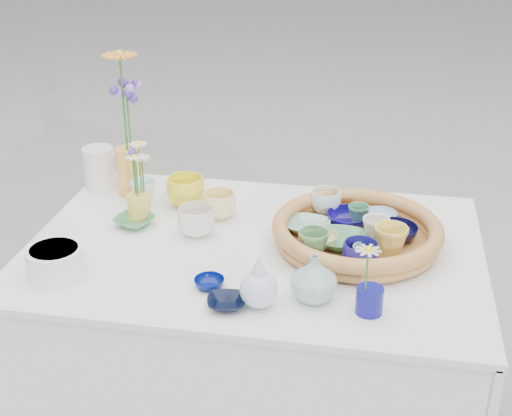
# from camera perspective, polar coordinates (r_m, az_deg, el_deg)

# --- Properties ---
(wicker_tray) EXTENTS (0.47, 0.47, 0.08)m
(wicker_tray) POSITION_cam_1_polar(r_m,az_deg,el_deg) (2.00, 8.08, -1.99)
(wicker_tray) COLOR #A16131
(wicker_tray) RESTS_ON display_table
(tray_ceramic_0) EXTENTS (0.15, 0.15, 0.04)m
(tray_ceramic_0) POSITION_cam_1_polar(r_m,az_deg,el_deg) (2.08, 7.37, -0.89)
(tray_ceramic_0) COLOR #12086B
(tray_ceramic_0) RESTS_ON wicker_tray
(tray_ceramic_1) EXTENTS (0.16, 0.16, 0.04)m
(tray_ceramic_1) POSITION_cam_1_polar(r_m,az_deg,el_deg) (2.02, 11.09, -1.93)
(tray_ceramic_1) COLOR black
(tray_ceramic_1) RESTS_ON wicker_tray
(tray_ceramic_2) EXTENTS (0.10, 0.10, 0.08)m
(tray_ceramic_2) POSITION_cam_1_polar(r_m,az_deg,el_deg) (1.92, 10.72, -2.63)
(tray_ceramic_2) COLOR #E2C551
(tray_ceramic_2) RESTS_ON wicker_tray
(tray_ceramic_3) EXTENTS (0.14, 0.14, 0.03)m
(tray_ceramic_3) POSITION_cam_1_polar(r_m,az_deg,el_deg) (1.96, 6.87, -2.61)
(tray_ceramic_3) COLOR #478E5C
(tray_ceramic_3) RESTS_ON wicker_tray
(tray_ceramic_4) EXTENTS (0.10, 0.10, 0.08)m
(tray_ceramic_4) POSITION_cam_1_polar(r_m,az_deg,el_deg) (1.89, 4.64, -2.89)
(tray_ceramic_4) COLOR #5B8C58
(tray_ceramic_4) RESTS_ON wicker_tray
(tray_ceramic_5) EXTENTS (0.14, 0.14, 0.03)m
(tray_ceramic_5) POSITION_cam_1_polar(r_m,az_deg,el_deg) (2.03, 4.21, -1.51)
(tray_ceramic_5) COLOR #87B49F
(tray_ceramic_5) RESTS_ON wicker_tray
(tray_ceramic_6) EXTENTS (0.10, 0.10, 0.07)m
(tray_ceramic_6) POSITION_cam_1_polar(r_m,az_deg,el_deg) (2.14, 5.60, 0.51)
(tray_ceramic_6) COLOR silver
(tray_ceramic_6) RESTS_ON wicker_tray
(tray_ceramic_7) EXTENTS (0.08, 0.08, 0.07)m
(tray_ceramic_7) POSITION_cam_1_polar(r_m,az_deg,el_deg) (1.99, 9.55, -1.73)
(tray_ceramic_7) COLOR white
(tray_ceramic_7) RESTS_ON wicker_tray
(tray_ceramic_8) EXTENTS (0.12, 0.12, 0.03)m
(tray_ceramic_8) POSITION_cam_1_polar(r_m,az_deg,el_deg) (2.11, 9.98, -0.70)
(tray_ceramic_8) COLOR #99B3D9
(tray_ceramic_8) RESTS_ON wicker_tray
(tray_ceramic_9) EXTENTS (0.13, 0.13, 0.08)m
(tray_ceramic_9) POSITION_cam_1_polar(r_m,az_deg,el_deg) (1.85, 8.34, -3.79)
(tray_ceramic_9) COLOR navy
(tray_ceramic_9) RESTS_ON wicker_tray
(tray_ceramic_10) EXTENTS (0.13, 0.13, 0.03)m
(tray_ceramic_10) POSITION_cam_1_polar(r_m,az_deg,el_deg) (1.96, 4.96, -2.54)
(tray_ceramic_10) COLOR #FFD37E
(tray_ceramic_10) RESTS_ON wicker_tray
(tray_ceramic_11) EXTENTS (0.07, 0.07, 0.06)m
(tray_ceramic_11) POSITION_cam_1_polar(r_m,az_deg,el_deg) (1.87, 8.60, -3.78)
(tray_ceramic_11) COLOR #93DDC8
(tray_ceramic_11) RESTS_ON wicker_tray
(tray_ceramic_12) EXTENTS (0.07, 0.07, 0.06)m
(tray_ceramic_12) POSITION_cam_1_polar(r_m,az_deg,el_deg) (2.08, 8.19, -0.53)
(tray_ceramic_12) COLOR #46885C
(tray_ceramic_12) RESTS_ON wicker_tray
(loose_ceramic_0) EXTENTS (0.12, 0.12, 0.09)m
(loose_ceramic_0) POSITION_cam_1_polar(r_m,az_deg,el_deg) (2.22, -5.65, 1.34)
(loose_ceramic_0) COLOR yellow
(loose_ceramic_0) RESTS_ON display_table
(loose_ceramic_1) EXTENTS (0.14, 0.14, 0.08)m
(loose_ceramic_1) POSITION_cam_1_polar(r_m,az_deg,el_deg) (2.14, -2.94, 0.25)
(loose_ceramic_1) COLOR #FFDC92
(loose_ceramic_1) RESTS_ON display_table
(loose_ceramic_2) EXTENTS (0.14, 0.14, 0.03)m
(loose_ceramic_2) POSITION_cam_1_polar(r_m,az_deg,el_deg) (2.13, -9.72, -1.06)
(loose_ceramic_2) COLOR #428754
(loose_ceramic_2) RESTS_ON display_table
(loose_ceramic_3) EXTENTS (0.13, 0.13, 0.08)m
(loose_ceramic_3) POSITION_cam_1_polar(r_m,az_deg,el_deg) (2.04, -4.81, -1.06)
(loose_ceramic_3) COLOR silver
(loose_ceramic_3) RESTS_ON display_table
(loose_ceramic_4) EXTENTS (0.10, 0.10, 0.02)m
(loose_ceramic_4) POSITION_cam_1_polar(r_m,az_deg,el_deg) (1.81, -3.76, -6.00)
(loose_ceramic_4) COLOR #03105D
(loose_ceramic_4) RESTS_ON display_table
(loose_ceramic_5) EXTENTS (0.09, 0.09, 0.07)m
(loose_ceramic_5) POSITION_cam_1_polar(r_m,az_deg,el_deg) (2.26, -9.01, 1.31)
(loose_ceramic_5) COLOR #BFECE9
(loose_ceramic_5) RESTS_ON display_table
(loose_ceramic_6) EXTENTS (0.11, 0.11, 0.02)m
(loose_ceramic_6) POSITION_cam_1_polar(r_m,az_deg,el_deg) (1.73, -2.38, -7.58)
(loose_ceramic_6) COLOR black
(loose_ceramic_6) RESTS_ON display_table
(fluted_bowl) EXTENTS (0.18, 0.18, 0.08)m
(fluted_bowl) POSITION_cam_1_polar(r_m,az_deg,el_deg) (1.91, -15.76, -4.15)
(fluted_bowl) COLOR white
(fluted_bowl) RESTS_ON display_table
(bud_vase_paleblue) EXTENTS (0.10, 0.10, 0.14)m
(bud_vase_paleblue) POSITION_cam_1_polar(r_m,az_deg,el_deg) (1.70, 0.22, -5.81)
(bud_vase_paleblue) COLOR silver
(bud_vase_paleblue) RESTS_ON display_table
(bud_vase_seafoam) EXTENTS (0.13, 0.13, 0.12)m
(bud_vase_seafoam) POSITION_cam_1_polar(r_m,az_deg,el_deg) (1.74, 4.66, -5.59)
(bud_vase_seafoam) COLOR #8EB2A7
(bud_vase_seafoam) RESTS_ON display_table
(bud_vase_cobalt) EXTENTS (0.08, 0.08, 0.07)m
(bud_vase_cobalt) POSITION_cam_1_polar(r_m,az_deg,el_deg) (1.72, 9.06, -7.31)
(bud_vase_cobalt) COLOR navy
(bud_vase_cobalt) RESTS_ON display_table
(single_daisy) EXTENTS (0.09, 0.09, 0.13)m
(single_daisy) POSITION_cam_1_polar(r_m,az_deg,el_deg) (1.67, 8.86, -4.96)
(single_daisy) COLOR silver
(single_daisy) RESTS_ON bud_vase_cobalt
(tall_vase_yellow) EXTENTS (0.09, 0.09, 0.15)m
(tall_vase_yellow) POSITION_cam_1_polar(r_m,az_deg,el_deg) (2.32, -10.08, 2.94)
(tall_vase_yellow) COLOR #FFAF4A
(tall_vase_yellow) RESTS_ON display_table
(gerbera) EXTENTS (0.15, 0.15, 0.32)m
(gerbera) POSITION_cam_1_polar(r_m,az_deg,el_deg) (2.24, -10.55, 8.22)
(gerbera) COLOR orange
(gerbera) RESTS_ON tall_vase_yellow
(hydrangea) EXTENTS (0.08, 0.08, 0.25)m
(hydrangea) POSITION_cam_1_polar(r_m,az_deg,el_deg) (2.25, -10.14, 6.81)
(hydrangea) COLOR #55329B
(hydrangea) RESTS_ON tall_vase_yellow
(white_pitcher) EXTENTS (0.16, 0.13, 0.14)m
(white_pitcher) POSITION_cam_1_polar(r_m,az_deg,el_deg) (2.39, -12.43, 3.16)
(white_pitcher) COLOR silver
(white_pitcher) RESTS_ON display_table
(daisy_cup) EXTENTS (0.08, 0.08, 0.08)m
(daisy_cup) POSITION_cam_1_polar(r_m,az_deg,el_deg) (2.16, -9.33, 0.12)
(daisy_cup) COLOR #E8C04D
(daisy_cup) RESTS_ON display_table
(daisy_posy) EXTENTS (0.08, 0.08, 0.16)m
(daisy_posy) POSITION_cam_1_polar(r_m,az_deg,el_deg) (2.12, -9.42, 3.08)
(daisy_posy) COLOR white
(daisy_posy) RESTS_ON daisy_cup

